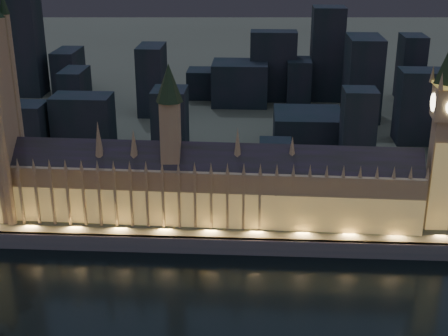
{
  "coord_description": "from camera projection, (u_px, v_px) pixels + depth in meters",
  "views": [
    {
      "loc": [
        20.65,
        -218.52,
        144.44
      ],
      "look_at": [
        5.0,
        55.0,
        38.0
      ],
      "focal_mm": 50.0,
      "sensor_mm": 36.0,
      "label": 1
    }
  ],
  "objects": [
    {
      "name": "ground_plane",
      "position": [
        204.0,
        302.0,
        256.76
      ],
      "size": [
        2000.0,
        2000.0,
        0.0
      ],
      "primitive_type": "plane",
      "color": "black",
      "rests_on": "ground"
    },
    {
      "name": "north_bank",
      "position": [
        242.0,
        53.0,
        739.22
      ],
      "size": [
        2000.0,
        960.0,
        8.0
      ],
      "primitive_type": "cube",
      "color": "#464C36",
      "rests_on": "ground"
    },
    {
      "name": "embankment_wall",
      "position": [
        212.0,
        246.0,
        293.47
      ],
      "size": [
        2000.0,
        2.5,
        8.0
      ],
      "primitive_type": "cube",
      "color": "#455053",
      "rests_on": "ground"
    },
    {
      "name": "palace_of_westminster",
      "position": [
        211.0,
        185.0,
        304.77
      ],
      "size": [
        202.0,
        25.53,
        78.0
      ],
      "color": "#977651",
      "rests_on": "north_bank"
    },
    {
      "name": "city_backdrop",
      "position": [
        278.0,
        85.0,
        473.48
      ],
      "size": [
        466.22,
        215.63,
        88.76
      ],
      "color": "black",
      "rests_on": "north_bank"
    }
  ]
}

